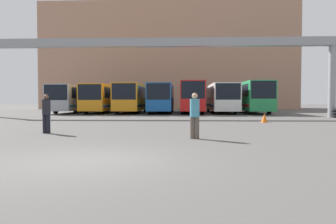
% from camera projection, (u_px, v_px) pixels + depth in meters
% --- Properties ---
extents(ground_plane, '(200.00, 200.00, 0.00)m').
position_uv_depth(ground_plane, '(87.00, 161.00, 7.78)').
color(ground_plane, '#514F4C').
extents(building_backdrop, '(40.40, 12.00, 16.76)m').
position_uv_depth(building_backdrop, '(169.00, 59.00, 55.96)').
color(building_backdrop, tan).
rests_on(building_backdrop, ground).
extents(overhead_gantry, '(30.09, 0.80, 6.66)m').
position_uv_depth(overhead_gantry, '(156.00, 51.00, 27.75)').
color(overhead_gantry, gray).
rests_on(overhead_gantry, ground).
extents(bus_slot_0, '(2.51, 12.41, 3.02)m').
position_uv_depth(bus_slot_0, '(76.00, 97.00, 37.58)').
color(bus_slot_0, '#999EA5').
rests_on(bus_slot_0, ground).
extents(bus_slot_1, '(2.49, 11.30, 3.05)m').
position_uv_depth(bus_slot_1, '(104.00, 97.00, 36.88)').
color(bus_slot_1, orange).
rests_on(bus_slot_1, ground).
extents(bus_slot_2, '(2.55, 10.87, 3.14)m').
position_uv_depth(bus_slot_2, '(132.00, 97.00, 36.52)').
color(bus_slot_2, orange).
rests_on(bus_slot_2, ground).
extents(bus_slot_3, '(2.46, 10.90, 3.12)m').
position_uv_depth(bus_slot_3, '(162.00, 97.00, 36.40)').
color(bus_slot_3, '#1959A5').
rests_on(bus_slot_3, ground).
extents(bus_slot_4, '(2.47, 10.58, 3.33)m').
position_uv_depth(bus_slot_4, '(191.00, 96.00, 36.10)').
color(bus_slot_4, red).
rests_on(bus_slot_4, ground).
extents(bus_slot_5, '(2.58, 12.20, 3.12)m').
position_uv_depth(bus_slot_5, '(221.00, 97.00, 36.77)').
color(bus_slot_5, silver).
rests_on(bus_slot_5, ground).
extents(bus_slot_6, '(2.57, 10.19, 3.33)m').
position_uv_depth(bus_slot_6, '(252.00, 96.00, 35.62)').
color(bus_slot_6, '#268C4C').
rests_on(bus_slot_6, ground).
extents(pedestrian_mid_right, '(0.35, 0.35, 1.68)m').
position_uv_depth(pedestrian_mid_right, '(46.00, 113.00, 14.15)').
color(pedestrian_mid_right, black).
rests_on(pedestrian_mid_right, ground).
extents(pedestrian_far_center, '(0.35, 0.35, 1.71)m').
position_uv_depth(pedestrian_far_center, '(195.00, 114.00, 12.17)').
color(pedestrian_far_center, brown).
rests_on(pedestrian_far_center, ground).
extents(traffic_cone, '(0.42, 0.42, 0.56)m').
position_uv_depth(traffic_cone, '(264.00, 118.00, 20.93)').
color(traffic_cone, orange).
rests_on(traffic_cone, ground).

